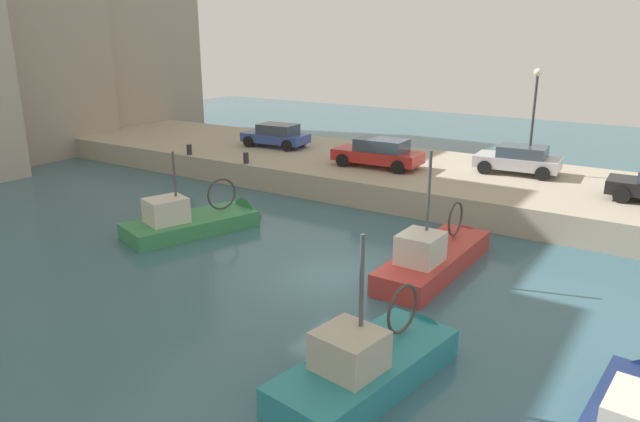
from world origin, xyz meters
TOP-DOWN VIEW (x-y plane):
  - water_surface at (0.00, 0.00)m, footprint 80.00×80.00m
  - quay_wall at (11.50, 0.00)m, footprint 9.00×56.00m
  - fishing_boat_green at (0.97, 7.05)m, footprint 6.24×3.71m
  - fishing_boat_red at (2.44, -2.44)m, footprint 6.77×2.02m
  - fishing_boat_teal at (-4.53, -3.82)m, footprint 5.91×2.70m
  - parked_car_blue at (11.73, 11.41)m, footprint 2.16×3.94m
  - parked_car_red at (10.29, 3.99)m, footprint 2.10×4.43m
  - parked_car_silver at (12.67, -2.15)m, footprint 2.25×3.93m
  - mooring_bollard_mid at (7.35, 10.00)m, footprint 0.28×0.28m
  - mooring_bollard_north at (7.35, 14.00)m, footprint 0.28×0.28m
  - quay_streetlamp at (13.00, -2.52)m, footprint 0.36×0.36m
  - waterfront_building_west_mid at (15.12, 28.08)m, footprint 9.17×7.05m
  - waterfront_building_central at (6.21, 27.35)m, footprint 8.79×7.80m

SIDE VIEW (x-z plane):
  - water_surface at x=0.00m, z-range 0.00..0.00m
  - fishing_boat_teal at x=-4.53m, z-range -2.12..2.39m
  - fishing_boat_green at x=0.97m, z-range -1.99..2.26m
  - fishing_boat_red at x=2.44m, z-range -2.34..2.62m
  - quay_wall at x=11.50m, z-range 0.00..1.20m
  - mooring_bollard_mid at x=7.35m, z-range 1.20..1.75m
  - mooring_bollard_north at x=7.35m, z-range 1.20..1.75m
  - parked_car_blue at x=11.73m, z-range 1.22..2.54m
  - parked_car_silver at x=12.67m, z-range 1.22..2.54m
  - parked_car_red at x=10.29m, z-range 1.21..2.62m
  - quay_streetlamp at x=13.00m, z-range 2.04..6.87m
  - waterfront_building_west_mid at x=15.12m, z-range 0.02..18.13m
  - waterfront_building_central at x=6.21m, z-range 0.02..18.58m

